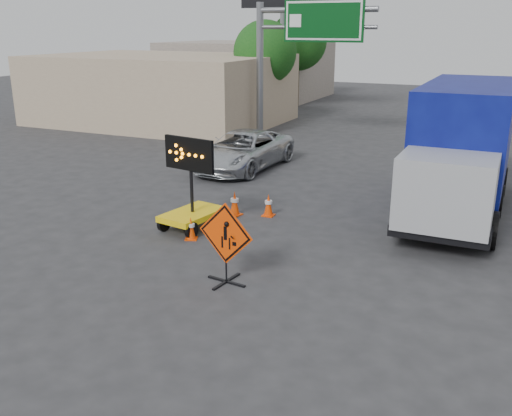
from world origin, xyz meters
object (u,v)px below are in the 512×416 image
Objects in this scene: pickup_truck at (242,150)px; box_truck at (461,157)px; arrow_board at (192,208)px; construction_sign at (226,241)px.

box_truck reaches higher than pickup_truck.
pickup_truck is at bearing 114.41° from arrow_board.
construction_sign is 11.07m from pickup_truck.
pickup_truck is (-4.55, 10.09, -0.25)m from construction_sign.
pickup_truck is 9.11m from box_truck.
arrow_board reaches higher than pickup_truck.
construction_sign is 3.91m from arrow_board.
arrow_board is at bearing -72.88° from pickup_truck.
arrow_board is 0.49× the size of pickup_truck.
pickup_truck is 0.66× the size of box_truck.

